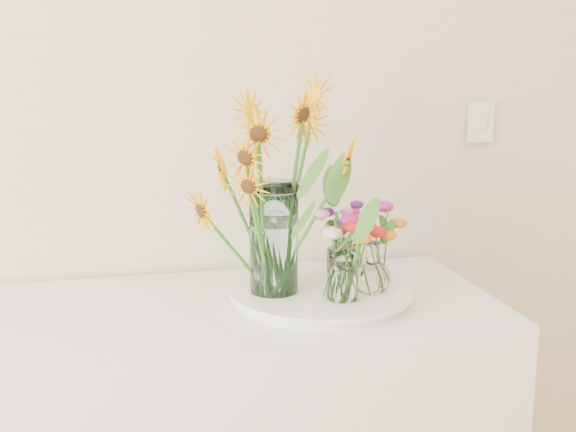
% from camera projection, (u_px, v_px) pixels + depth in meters
% --- Properties ---
extents(tray, '(0.43, 0.43, 0.02)m').
position_uv_depth(tray, '(320.00, 294.00, 1.78)').
color(tray, white).
rests_on(tray, counter).
extents(mason_jar, '(0.16, 0.16, 0.27)m').
position_uv_depth(mason_jar, '(274.00, 239.00, 1.73)').
color(mason_jar, '#BCEBED').
rests_on(mason_jar, tray).
extents(sunflower_bouquet, '(1.03, 1.03, 0.53)m').
position_uv_depth(sunflower_bouquet, '(274.00, 186.00, 1.70)').
color(sunflower_bouquet, '#FFAC05').
rests_on(sunflower_bouquet, tray).
extents(small_vase_a, '(0.09, 0.09, 0.13)m').
position_uv_depth(small_vase_a, '(343.00, 275.00, 1.69)').
color(small_vase_a, white).
rests_on(small_vase_a, tray).
extents(wildflower_posy_a, '(0.19, 0.19, 0.22)m').
position_uv_depth(wildflower_posy_a, '(343.00, 256.00, 1.68)').
color(wildflower_posy_a, orange).
rests_on(wildflower_posy_a, tray).
extents(small_vase_b, '(0.10, 0.10, 0.13)m').
position_uv_depth(small_vase_b, '(372.00, 267.00, 1.75)').
color(small_vase_b, white).
rests_on(small_vase_b, tray).
extents(wildflower_posy_b, '(0.20, 0.20, 0.22)m').
position_uv_depth(wildflower_posy_b, '(373.00, 249.00, 1.74)').
color(wildflower_posy_b, orange).
rests_on(wildflower_posy_b, tray).
extents(small_vase_c, '(0.07, 0.07, 0.10)m').
position_uv_depth(small_vase_c, '(345.00, 258.00, 1.88)').
color(small_vase_c, white).
rests_on(small_vase_c, tray).
extents(wildflower_posy_c, '(0.20, 0.20, 0.19)m').
position_uv_depth(wildflower_posy_c, '(346.00, 241.00, 1.87)').
color(wildflower_posy_c, orange).
rests_on(wildflower_posy_c, tray).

